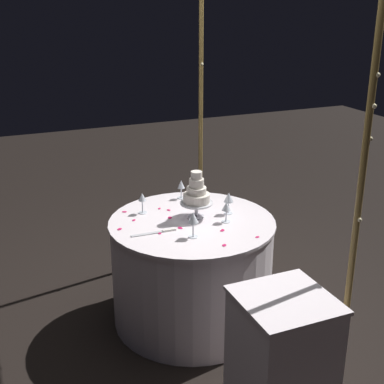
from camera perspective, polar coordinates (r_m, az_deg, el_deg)
ground_plane at (r=3.86m, az=-0.00°, el=-13.36°), size 12.00×12.00×0.00m
decorative_arch at (r=3.50m, az=7.68°, el=9.29°), size 2.05×0.06×2.28m
main_table at (r=3.67m, az=-0.00°, el=-8.49°), size 1.11×1.11×0.75m
side_table at (r=2.88m, az=9.64°, el=-17.68°), size 0.46×0.46×0.76m
tiered_cake at (r=3.50m, az=0.48°, el=-0.24°), size 0.22×0.22×0.32m
wine_glass_0 at (r=3.60m, az=-5.41°, el=-0.70°), size 0.06×0.06×0.15m
wine_glass_1 at (r=3.59m, az=3.98°, el=-0.68°), size 0.06×0.06×0.15m
wine_glass_2 at (r=3.45m, az=3.73°, el=-1.70°), size 0.06×0.06×0.14m
wine_glass_3 at (r=3.86m, az=-1.18°, el=0.71°), size 0.06×0.06×0.14m
wine_glass_4 at (r=3.22m, az=0.12°, el=-2.88°), size 0.07×0.07×0.17m
cake_knife at (r=3.33m, az=-3.83°, el=-4.36°), size 0.03×0.30×0.01m
rose_petal_0 at (r=3.53m, az=-6.31°, el=-3.04°), size 0.04×0.04×0.00m
rose_petal_1 at (r=3.55m, az=-2.40°, el=-2.79°), size 0.05×0.04×0.00m
rose_petal_2 at (r=3.67m, az=-2.54°, el=-1.96°), size 0.04×0.03×0.00m
rose_petal_3 at (r=3.32m, az=-3.51°, el=-4.47°), size 0.03×0.03×0.00m
rose_petal_4 at (r=3.39m, az=-1.29°, el=-3.90°), size 0.04×0.04×0.00m
rose_petal_5 at (r=3.70m, az=-3.55°, el=-1.80°), size 0.03×0.03×0.00m
rose_petal_6 at (r=3.41m, az=-7.84°, el=-3.99°), size 0.04×0.04×0.00m
rose_petal_7 at (r=3.67m, az=-7.33°, el=-2.13°), size 0.04×0.04×0.00m
rose_petal_8 at (r=3.36m, az=3.29°, el=-4.19°), size 0.03×0.04×0.00m
rose_petal_9 at (r=3.17m, az=3.51°, el=-5.76°), size 0.04×0.04×0.00m
rose_petal_10 at (r=3.29m, az=7.08°, el=-4.85°), size 0.03×0.04×0.00m
rose_petal_11 at (r=3.37m, az=3.36°, el=-4.10°), size 0.03×0.02×0.00m
rose_petal_12 at (r=3.86m, az=0.48°, el=-0.79°), size 0.04×0.04×0.00m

